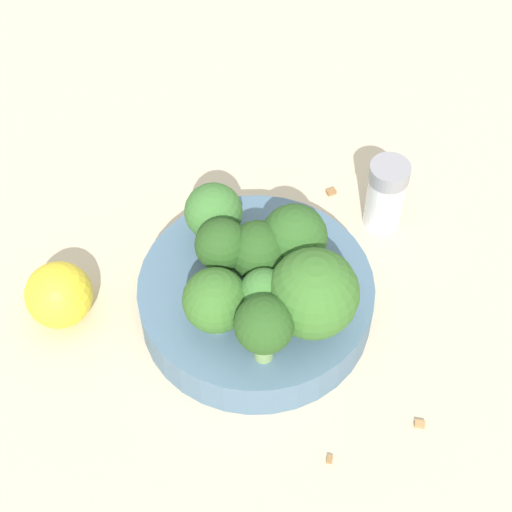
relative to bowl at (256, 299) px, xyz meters
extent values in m
plane|color=beige|center=(0.00, 0.00, -0.02)|extent=(3.00, 3.00, 0.00)
cylinder|color=slate|center=(0.00, 0.00, 0.00)|extent=(0.17, 0.17, 0.03)
cylinder|color=#8EB770|center=(0.01, 0.00, 0.03)|extent=(0.03, 0.03, 0.02)
sphere|color=#28511E|center=(0.01, 0.00, 0.05)|extent=(0.04, 0.04, 0.04)
cylinder|color=#84AD66|center=(-0.03, -0.01, 0.03)|extent=(0.02, 0.02, 0.03)
sphere|color=#3D7533|center=(-0.03, -0.01, 0.05)|extent=(0.03, 0.03, 0.03)
cylinder|color=#7A9E5B|center=(-0.05, -0.02, 0.03)|extent=(0.02, 0.02, 0.03)
sphere|color=#28511E|center=(-0.05, -0.02, 0.05)|extent=(0.04, 0.04, 0.04)
cylinder|color=#7A9E5B|center=(0.03, 0.04, 0.03)|extent=(0.02, 0.02, 0.02)
sphere|color=#3D7533|center=(0.03, 0.04, 0.05)|extent=(0.04, 0.04, 0.04)
cylinder|color=#7A9E5B|center=(0.02, -0.02, 0.03)|extent=(0.02, 0.02, 0.03)
sphere|color=#2D5B23|center=(0.02, -0.02, 0.05)|extent=(0.05, 0.05, 0.05)
cylinder|color=#7A9E5B|center=(0.00, 0.02, 0.03)|extent=(0.02, 0.02, 0.03)
sphere|color=#28511E|center=(0.00, 0.02, 0.05)|extent=(0.04, 0.04, 0.04)
cylinder|color=#7A9E5B|center=(-0.02, -0.04, 0.03)|extent=(0.02, 0.02, 0.03)
sphere|color=#386B28|center=(-0.02, -0.04, 0.05)|extent=(0.06, 0.06, 0.06)
cylinder|color=#8EB770|center=(-0.04, 0.02, 0.03)|extent=(0.02, 0.02, 0.02)
sphere|color=#386B28|center=(-0.04, 0.02, 0.05)|extent=(0.04, 0.04, 0.04)
cylinder|color=silver|center=(0.11, -0.07, 0.01)|extent=(0.03, 0.03, 0.05)
cylinder|color=gray|center=(0.11, -0.07, 0.04)|extent=(0.03, 0.03, 0.01)
sphere|color=yellow|center=(-0.04, 0.13, 0.01)|extent=(0.05, 0.05, 0.05)
cube|color=#AD7F4C|center=(-0.06, -0.13, -0.01)|extent=(0.01, 0.01, 0.01)
cube|color=olive|center=(-0.10, -0.08, -0.01)|extent=(0.01, 0.00, 0.01)
cube|color=olive|center=(0.13, -0.03, -0.01)|extent=(0.01, 0.01, 0.01)
camera|label=1|loc=(-0.33, -0.09, 0.50)|focal=60.00mm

